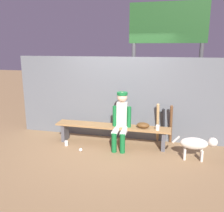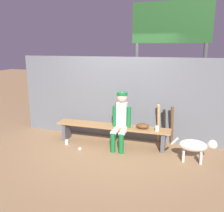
{
  "view_description": "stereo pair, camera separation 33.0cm",
  "coord_description": "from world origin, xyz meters",
  "px_view_note": "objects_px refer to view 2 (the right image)",
  "views": [
    {
      "loc": [
        1.22,
        -5.04,
        2.18
      ],
      "look_at": [
        0.0,
        0.0,
        0.9
      ],
      "focal_mm": 39.02,
      "sensor_mm": 36.0,
      "label": 1
    },
    {
      "loc": [
        1.53,
        -4.95,
        2.18
      ],
      "look_at": [
        0.0,
        0.0,
        0.9
      ],
      "focal_mm": 39.02,
      "sensor_mm": 36.0,
      "label": 2
    }
  ],
  "objects_px": {
    "baseball": "(80,149)",
    "scoreboard": "(173,36)",
    "bat_wood_dark": "(172,126)",
    "dugout_bench": "(112,130)",
    "baseball_glove": "(143,126)",
    "bat_aluminum_black": "(164,126)",
    "bat_wood_tan": "(159,124)",
    "cup_on_bench": "(157,129)",
    "dog": "(196,146)",
    "cup_on_ground": "(67,142)",
    "player_seated": "(121,119)"
  },
  "relations": [
    {
      "from": "bat_wood_tan",
      "to": "player_seated",
      "type": "bearing_deg",
      "value": -146.74
    },
    {
      "from": "dugout_bench",
      "to": "bat_wood_dark",
      "type": "relative_size",
      "value": 2.79
    },
    {
      "from": "bat_aluminum_black",
      "to": "cup_on_bench",
      "type": "height_order",
      "value": "bat_aluminum_black"
    },
    {
      "from": "baseball",
      "to": "cup_on_ground",
      "type": "xyz_separation_m",
      "value": [
        -0.43,
        0.23,
        0.02
      ]
    },
    {
      "from": "dugout_bench",
      "to": "cup_on_ground",
      "type": "height_order",
      "value": "dugout_bench"
    },
    {
      "from": "baseball",
      "to": "scoreboard",
      "type": "relative_size",
      "value": 0.02
    },
    {
      "from": "baseball_glove",
      "to": "dog",
      "type": "distance_m",
      "value": 1.17
    },
    {
      "from": "bat_wood_dark",
      "to": "scoreboard",
      "type": "relative_size",
      "value": 0.27
    },
    {
      "from": "bat_wood_tan",
      "to": "baseball",
      "type": "relative_size",
      "value": 12.78
    },
    {
      "from": "bat_aluminum_black",
      "to": "bat_wood_tan",
      "type": "bearing_deg",
      "value": -179.63
    },
    {
      "from": "dugout_bench",
      "to": "bat_aluminum_black",
      "type": "bearing_deg",
      "value": 19.39
    },
    {
      "from": "baseball_glove",
      "to": "bat_aluminum_black",
      "type": "distance_m",
      "value": 0.59
    },
    {
      "from": "dugout_bench",
      "to": "baseball_glove",
      "type": "distance_m",
      "value": 0.71
    },
    {
      "from": "bat_aluminum_black",
      "to": "baseball_glove",
      "type": "bearing_deg",
      "value": -137.16
    },
    {
      "from": "baseball_glove",
      "to": "cup_on_ground",
      "type": "xyz_separation_m",
      "value": [
        -1.68,
        -0.3,
        -0.46
      ]
    },
    {
      "from": "baseball",
      "to": "bat_wood_tan",
      "type": "bearing_deg",
      "value": 30.83
    },
    {
      "from": "bat_wood_tan",
      "to": "scoreboard",
      "type": "xyz_separation_m",
      "value": [
        0.15,
        0.95,
        1.94
      ]
    },
    {
      "from": "baseball_glove",
      "to": "dog",
      "type": "height_order",
      "value": "baseball_glove"
    },
    {
      "from": "baseball",
      "to": "scoreboard",
      "type": "xyz_separation_m",
      "value": [
        1.7,
        1.87,
        2.37
      ]
    },
    {
      "from": "dugout_bench",
      "to": "baseball_glove",
      "type": "xyz_separation_m",
      "value": [
        0.69,
        0.0,
        0.16
      ]
    },
    {
      "from": "dugout_bench",
      "to": "scoreboard",
      "type": "bearing_deg",
      "value": 49.67
    },
    {
      "from": "cup_on_ground",
      "to": "cup_on_bench",
      "type": "relative_size",
      "value": 1.0
    },
    {
      "from": "player_seated",
      "to": "dugout_bench",
      "type": "bearing_deg",
      "value": 154.82
    },
    {
      "from": "bat_aluminum_black",
      "to": "dog",
      "type": "relative_size",
      "value": 0.99
    },
    {
      "from": "player_seated",
      "to": "dog",
      "type": "relative_size",
      "value": 1.45
    },
    {
      "from": "baseball",
      "to": "baseball_glove",
      "type": "bearing_deg",
      "value": 22.99
    },
    {
      "from": "dugout_bench",
      "to": "bat_aluminum_black",
      "type": "xyz_separation_m",
      "value": [
        1.11,
        0.39,
        0.06
      ]
    },
    {
      "from": "cup_on_bench",
      "to": "bat_wood_dark",
      "type": "bearing_deg",
      "value": 57.75
    },
    {
      "from": "dog",
      "to": "cup_on_bench",
      "type": "bearing_deg",
      "value": 159.34
    },
    {
      "from": "bat_wood_tan",
      "to": "cup_on_bench",
      "type": "distance_m",
      "value": 0.46
    },
    {
      "from": "baseball",
      "to": "dog",
      "type": "relative_size",
      "value": 0.09
    },
    {
      "from": "dugout_bench",
      "to": "scoreboard",
      "type": "height_order",
      "value": "scoreboard"
    },
    {
      "from": "cup_on_ground",
      "to": "scoreboard",
      "type": "relative_size",
      "value": 0.03
    },
    {
      "from": "cup_on_bench",
      "to": "dog",
      "type": "relative_size",
      "value": 0.13
    },
    {
      "from": "baseball_glove",
      "to": "scoreboard",
      "type": "distance_m",
      "value": 2.37
    },
    {
      "from": "baseball_glove",
      "to": "baseball",
      "type": "height_order",
      "value": "baseball_glove"
    },
    {
      "from": "baseball_glove",
      "to": "bat_wood_dark",
      "type": "height_order",
      "value": "bat_wood_dark"
    },
    {
      "from": "scoreboard",
      "to": "player_seated",
      "type": "bearing_deg",
      "value": -122.21
    },
    {
      "from": "bat_wood_tan",
      "to": "cup_on_ground",
      "type": "bearing_deg",
      "value": -160.56
    },
    {
      "from": "player_seated",
      "to": "dog",
      "type": "distance_m",
      "value": 1.61
    },
    {
      "from": "dugout_bench",
      "to": "player_seated",
      "type": "bearing_deg",
      "value": -25.18
    },
    {
      "from": "player_seated",
      "to": "baseball_glove",
      "type": "relative_size",
      "value": 4.37
    },
    {
      "from": "baseball_glove",
      "to": "bat_wood_tan",
      "type": "height_order",
      "value": "bat_wood_tan"
    },
    {
      "from": "player_seated",
      "to": "bat_wood_tan",
      "type": "relative_size",
      "value": 1.29
    },
    {
      "from": "dugout_bench",
      "to": "player_seated",
      "type": "relative_size",
      "value": 2.12
    },
    {
      "from": "dugout_bench",
      "to": "bat_aluminum_black",
      "type": "height_order",
      "value": "bat_aluminum_black"
    },
    {
      "from": "cup_on_bench",
      "to": "dog",
      "type": "bearing_deg",
      "value": -20.66
    },
    {
      "from": "scoreboard",
      "to": "bat_aluminum_black",
      "type": "bearing_deg",
      "value": -91.37
    },
    {
      "from": "dugout_bench",
      "to": "cup_on_bench",
      "type": "relative_size",
      "value": 23.53
    },
    {
      "from": "baseball_glove",
      "to": "cup_on_ground",
      "type": "distance_m",
      "value": 1.77
    }
  ]
}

